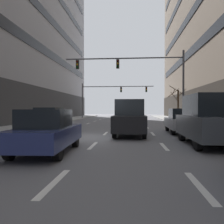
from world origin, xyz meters
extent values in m
plane|color=slate|center=(0.00, 0.00, 0.00)|extent=(120.00, 120.00, 0.00)
cube|color=silver|center=(-3.02, -3.00, 0.00)|extent=(0.16, 2.00, 0.01)
cube|color=silver|center=(-3.02, 2.00, 0.00)|extent=(0.16, 2.00, 0.01)
cube|color=silver|center=(-3.02, 7.00, 0.00)|extent=(0.16, 2.00, 0.01)
cube|color=silver|center=(-3.02, 12.00, 0.00)|extent=(0.16, 2.00, 0.01)
cube|color=silver|center=(-3.02, 17.00, 0.00)|extent=(0.16, 2.00, 0.01)
cube|color=silver|center=(-3.02, 22.00, 0.00)|extent=(0.16, 2.00, 0.01)
cube|color=silver|center=(-3.02, 27.00, 0.00)|extent=(0.16, 2.00, 0.01)
cube|color=silver|center=(-3.02, 32.00, 0.00)|extent=(0.16, 2.00, 0.01)
cube|color=silver|center=(0.00, -8.00, 0.00)|extent=(0.16, 2.00, 0.01)
cube|color=silver|center=(0.00, -3.00, 0.00)|extent=(0.16, 2.00, 0.01)
cube|color=silver|center=(0.00, 2.00, 0.00)|extent=(0.16, 2.00, 0.01)
cube|color=silver|center=(0.00, 7.00, 0.00)|extent=(0.16, 2.00, 0.01)
cube|color=silver|center=(0.00, 12.00, 0.00)|extent=(0.16, 2.00, 0.01)
cube|color=silver|center=(0.00, 17.00, 0.00)|extent=(0.16, 2.00, 0.01)
cube|color=silver|center=(0.00, 22.00, 0.00)|extent=(0.16, 2.00, 0.01)
cube|color=silver|center=(0.00, 27.00, 0.00)|extent=(0.16, 2.00, 0.01)
cube|color=silver|center=(0.00, 32.00, 0.00)|extent=(0.16, 2.00, 0.01)
cube|color=silver|center=(3.02, -8.00, 0.00)|extent=(0.16, 2.00, 0.01)
cube|color=silver|center=(3.02, -3.00, 0.00)|extent=(0.16, 2.00, 0.01)
cube|color=silver|center=(3.02, 2.00, 0.00)|extent=(0.16, 2.00, 0.01)
cube|color=silver|center=(3.02, 7.00, 0.00)|extent=(0.16, 2.00, 0.01)
cube|color=silver|center=(3.02, 12.00, 0.00)|extent=(0.16, 2.00, 0.01)
cube|color=silver|center=(3.02, 17.00, 0.00)|extent=(0.16, 2.00, 0.01)
cube|color=silver|center=(3.02, 22.00, 0.00)|extent=(0.16, 2.00, 0.01)
cube|color=silver|center=(3.02, 27.00, 0.00)|extent=(0.16, 2.00, 0.01)
cube|color=silver|center=(3.02, 32.00, 0.00)|extent=(0.16, 2.00, 0.01)
cylinder|color=black|center=(-5.28, 5.80, 0.34)|extent=(0.25, 0.68, 0.68)
cylinder|color=black|center=(-3.64, 5.74, 0.34)|extent=(0.25, 0.68, 0.68)
cylinder|color=black|center=(-5.39, 3.04, 0.34)|extent=(0.25, 0.68, 0.68)
cylinder|color=black|center=(-3.76, 2.98, 0.34)|extent=(0.25, 0.68, 0.68)
cube|color=white|center=(-4.52, 4.39, 0.67)|extent=(2.07, 4.58, 0.65)
cube|color=black|center=(-4.53, 4.19, 1.34)|extent=(1.72, 2.01, 0.70)
cube|color=white|center=(-5.09, 6.63, 0.78)|extent=(0.21, 0.09, 0.14)
cube|color=red|center=(-5.27, 2.21, 0.78)|extent=(0.21, 0.09, 0.14)
cube|color=white|center=(-3.77, 6.57, 0.78)|extent=(0.21, 0.09, 0.14)
cube|color=red|center=(-3.95, 2.15, 0.78)|extent=(0.21, 0.09, 0.14)
cylinder|color=black|center=(-2.17, -3.47, 0.31)|extent=(0.23, 0.63, 0.62)
cylinder|color=black|center=(-0.66, -3.41, 0.31)|extent=(0.23, 0.63, 0.62)
cylinder|color=black|center=(-2.08, -6.02, 0.31)|extent=(0.23, 0.63, 0.62)
cylinder|color=black|center=(-0.57, -5.97, 0.31)|extent=(0.23, 0.63, 0.62)
cube|color=navy|center=(-1.37, -4.72, 0.62)|extent=(1.88, 4.22, 0.61)
cube|color=black|center=(-1.36, -4.91, 1.24)|extent=(1.58, 1.85, 0.64)
cube|color=white|center=(-2.05, -2.70, 0.72)|extent=(0.19, 0.08, 0.13)
cube|color=red|center=(-1.91, -6.78, 0.72)|extent=(0.19, 0.08, 0.13)
cube|color=white|center=(-0.83, -2.66, 0.72)|extent=(0.19, 0.08, 0.13)
cube|color=red|center=(-0.69, -6.74, 0.72)|extent=(0.19, 0.08, 0.13)
cylinder|color=black|center=(0.81, 2.16, 0.33)|extent=(0.23, 0.66, 0.65)
cylinder|color=black|center=(2.39, 2.13, 0.33)|extent=(0.23, 0.66, 0.65)
cylinder|color=black|center=(0.76, -0.51, 0.33)|extent=(0.23, 0.66, 0.65)
cylinder|color=black|center=(2.34, -0.54, 0.33)|extent=(0.23, 0.66, 0.65)
cube|color=black|center=(1.57, 0.81, 0.77)|extent=(1.90, 4.39, 0.89)
cube|color=black|center=(1.57, 0.81, 1.66)|extent=(1.63, 2.60, 0.89)
cube|color=white|center=(0.98, 2.96, 0.93)|extent=(0.20, 0.08, 0.14)
cube|color=red|center=(0.90, -1.32, 0.93)|extent=(0.20, 0.08, 0.14)
cube|color=white|center=(2.25, 2.93, 0.93)|extent=(0.20, 0.08, 0.14)
cube|color=red|center=(2.17, -1.34, 0.93)|extent=(0.20, 0.08, 0.14)
cylinder|color=black|center=(4.17, -1.09, 0.34)|extent=(0.23, 0.68, 0.68)
cylinder|color=black|center=(5.82, -1.09, 0.34)|extent=(0.23, 0.68, 0.68)
cylinder|color=black|center=(4.16, -3.88, 0.34)|extent=(0.23, 0.68, 0.68)
cube|color=#474C51|center=(4.99, -2.49, 0.81)|extent=(1.92, 4.56, 0.93)
cube|color=black|center=(4.99, -2.49, 1.74)|extent=(1.66, 2.70, 0.93)
cube|color=white|center=(4.33, -0.25, 0.97)|extent=(0.21, 0.08, 0.15)
cube|color=red|center=(4.32, -4.73, 0.97)|extent=(0.21, 0.08, 0.15)
cube|color=white|center=(5.66, -0.25, 0.97)|extent=(0.21, 0.08, 0.15)
cylinder|color=black|center=(4.24, 4.04, 0.32)|extent=(0.23, 0.65, 0.64)
cylinder|color=black|center=(5.80, 4.01, 0.32)|extent=(0.23, 0.65, 0.64)
cylinder|color=black|center=(4.18, 1.41, 0.32)|extent=(0.23, 0.65, 0.64)
cylinder|color=black|center=(5.74, 1.38, 0.32)|extent=(0.23, 0.65, 0.64)
cube|color=#B7BABF|center=(4.99, 2.71, 0.63)|extent=(1.89, 4.33, 0.62)
cube|color=black|center=(4.99, 2.51, 1.28)|extent=(1.60, 1.89, 0.66)
cube|color=white|center=(4.41, 4.83, 0.74)|extent=(0.20, 0.08, 0.14)
cube|color=red|center=(4.32, 0.62, 0.74)|extent=(0.20, 0.08, 0.14)
cube|color=white|center=(5.67, 4.80, 0.74)|extent=(0.20, 0.08, 0.14)
cube|color=red|center=(5.57, 0.59, 0.74)|extent=(0.20, 0.08, 0.14)
cylinder|color=#4C4C51|center=(6.44, 8.88, 3.56)|extent=(0.18, 0.18, 6.84)
cylinder|color=#4C4C51|center=(0.95, 8.88, 6.33)|extent=(10.98, 0.12, 0.12)
cube|color=black|center=(0.40, 8.88, 5.81)|extent=(0.28, 0.24, 0.84)
sphere|color=#4B0704|center=(0.40, 8.74, 6.07)|extent=(0.17, 0.17, 0.17)
sphere|color=orange|center=(0.40, 8.74, 5.81)|extent=(0.17, 0.17, 0.17)
sphere|color=#073E10|center=(0.40, 8.74, 5.55)|extent=(0.17, 0.17, 0.17)
cube|color=black|center=(-3.44, 8.88, 5.81)|extent=(0.28, 0.24, 0.84)
sphere|color=#4B0704|center=(-3.44, 8.74, 6.07)|extent=(0.17, 0.17, 0.17)
sphere|color=orange|center=(-3.44, 8.74, 5.81)|extent=(0.17, 0.17, 0.17)
sphere|color=#073E10|center=(-3.44, 8.74, 5.55)|extent=(0.17, 0.17, 0.17)
cylinder|color=#4C4C51|center=(-6.44, 25.22, 3.00)|extent=(0.18, 0.18, 5.73)
cylinder|color=#4C4C51|center=(-0.56, 25.22, 5.30)|extent=(11.76, 0.12, 0.12)
cube|color=black|center=(0.03, 25.22, 4.78)|extent=(0.28, 0.24, 0.84)
sphere|color=#4B0704|center=(0.03, 25.08, 5.04)|extent=(0.17, 0.17, 0.17)
sphere|color=orange|center=(0.03, 25.08, 4.78)|extent=(0.17, 0.17, 0.17)
sphere|color=#073E10|center=(0.03, 25.08, 4.52)|extent=(0.17, 0.17, 0.17)
cube|color=black|center=(4.14, 25.22, 4.78)|extent=(0.28, 0.24, 0.84)
sphere|color=#4B0704|center=(4.14, 25.08, 5.04)|extent=(0.17, 0.17, 0.17)
sphere|color=orange|center=(4.14, 25.08, 4.78)|extent=(0.17, 0.17, 0.17)
sphere|color=#073E10|center=(4.14, 25.08, 4.52)|extent=(0.17, 0.17, 0.17)
cylinder|color=#4C3823|center=(7.30, 15.52, 2.00)|extent=(0.20, 0.20, 3.72)
cylinder|color=#42301E|center=(6.83, 15.77, 3.72)|extent=(0.58, 1.01, 0.79)
cylinder|color=#42301E|center=(6.92, 14.82, 3.82)|extent=(1.47, 0.85, 1.13)
cylinder|color=#42301E|center=(7.77, 15.99, 3.49)|extent=(1.03, 1.02, 1.13)
cylinder|color=#42301E|center=(6.75, 15.23, 3.13)|extent=(0.66, 1.18, 1.10)
cylinder|color=#42301E|center=(6.90, 16.24, 3.60)|extent=(1.51, 0.89, 1.14)
camera|label=1|loc=(1.63, -12.80, 1.57)|focal=37.05mm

